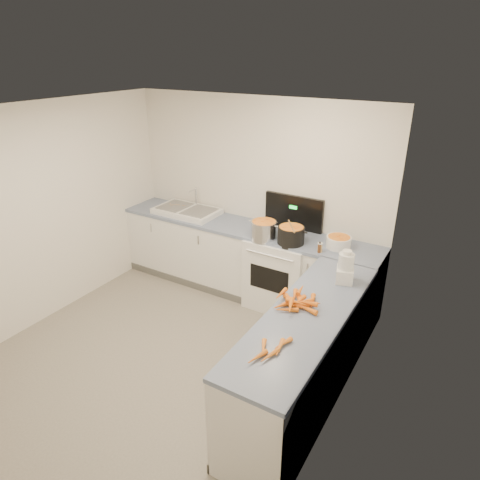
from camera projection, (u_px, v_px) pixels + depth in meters
The scene contains 19 objects.
floor at pixel (161, 363), 4.45m from camera, with size 3.50×4.00×0.00m, color gray, non-canonical shape.
ceiling at pixel (138, 116), 3.43m from camera, with size 3.50×4.00×0.00m, color white, non-canonical shape.
wall_back at pixel (256, 197), 5.51m from camera, with size 3.50×2.50×0.00m, color white, non-canonical shape.
wall_left at pixel (32, 220), 4.76m from camera, with size 4.00×2.50×0.00m, color white, non-canonical shape.
wall_right at pixel (333, 309), 3.12m from camera, with size 4.00×2.50×0.00m, color white, non-canonical shape.
counter_back at pixel (244, 259), 5.59m from camera, with size 3.50×0.62×0.94m.
counter_right at pixel (304, 357), 3.82m from camera, with size 0.62×2.20×0.94m.
stove at pixel (281, 270), 5.32m from camera, with size 0.76×0.65×1.36m.
sink at pixel (187, 211), 5.81m from camera, with size 0.86×0.52×0.31m.
steel_pot at pixel (264, 230), 5.04m from camera, with size 0.31×0.31×0.23m, color silver.
black_pot at pixel (291, 236), 4.90m from camera, with size 0.31×0.31×0.22m, color black.
wooden_spoon at pixel (291, 226), 4.85m from camera, with size 0.02×0.02×0.37m, color #AD7A47.
mixing_bowl at pixel (339, 242), 4.80m from camera, with size 0.28×0.28×0.13m, color white.
extract_bottle at pixel (319, 248), 4.69m from camera, with size 0.04×0.04×0.10m, color #593319.
spice_jar at pixel (320, 248), 4.70m from camera, with size 0.05×0.05×0.09m, color #E5B266.
food_processor at pixel (345, 268), 4.07m from camera, with size 0.21×0.23×0.33m.
carrot_pile at pixel (298, 302), 3.72m from camera, with size 0.40×0.46×0.09m.
peeled_carrots at pixel (271, 350), 3.15m from camera, with size 0.21×0.42×0.04m.
peelings at pixel (176, 205), 5.92m from camera, with size 0.24×0.15×0.01m.
Camera 1 is at (2.52, -2.62, 2.99)m, focal length 32.00 mm.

